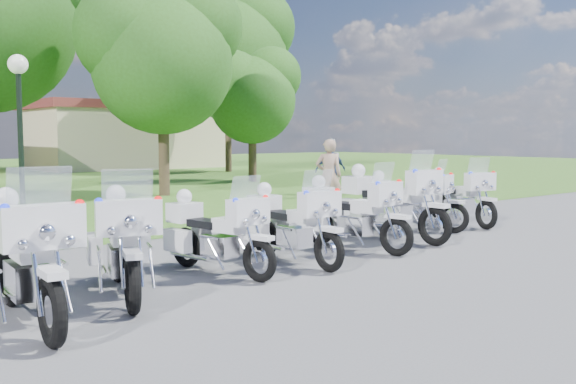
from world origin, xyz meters
TOP-DOWN VIEW (x-y plane):
  - ground at (0.00, 0.00)m, footprint 100.00×100.00m
  - motorcycle_0 at (-4.68, -1.14)m, footprint 0.95×2.57m
  - motorcycle_1 at (-3.33, -0.67)m, footprint 1.30×2.36m
  - motorcycle_2 at (-1.72, -0.33)m, footprint 0.94×2.18m
  - motorcycle_3 at (-0.36, -0.42)m, footprint 0.76×2.26m
  - motorcycle_4 at (1.24, -0.17)m, footprint 0.97×2.35m
  - motorcycle_5 at (2.65, 0.18)m, footprint 0.89×2.63m
  - motorcycle_6 at (3.90, 0.70)m, footprint 1.27×2.19m
  - motorcycle_7 at (5.49, 0.62)m, footprint 1.14×2.26m
  - lamp_post at (-2.31, 6.76)m, footprint 0.44×0.44m
  - tree_2 at (3.62, 11.23)m, footprint 5.52×4.71m
  - tree_3 at (9.85, 14.69)m, footprint 4.47×3.82m
  - tree_4 at (13.46, 22.00)m, footprint 7.81×6.66m
  - building_east at (11.00, 30.00)m, footprint 11.44×7.28m
  - bystander_a at (4.79, 4.22)m, footprint 0.84×0.79m
  - bystander_b at (8.19, 7.84)m, footprint 1.16×1.19m
  - bystander_c at (7.39, 6.95)m, footprint 1.15×0.74m

SIDE VIEW (x-z plane):
  - ground at x=0.00m, z-range 0.00..0.00m
  - motorcycle_2 at x=-1.72m, z-range -0.12..1.35m
  - motorcycle_3 at x=-0.36m, z-range -0.12..1.39m
  - motorcycle_6 at x=3.90m, z-range -0.13..1.42m
  - motorcycle_7 at x=5.49m, z-range -0.13..1.43m
  - motorcycle_4 at x=1.24m, z-range -0.13..1.45m
  - motorcycle_1 at x=-3.33m, z-range -0.13..1.51m
  - motorcycle_0 at x=-4.68m, z-range -0.14..1.59m
  - motorcycle_5 at x=2.65m, z-range -0.14..1.62m
  - bystander_c at x=7.39m, z-range 0.00..1.82m
  - bystander_a at x=4.79m, z-range 0.00..1.93m
  - bystander_b at x=8.19m, z-range 0.00..1.94m
  - building_east at x=11.00m, z-range 0.02..4.12m
  - lamp_post at x=-2.31m, z-range 1.00..4.83m
  - tree_3 at x=9.85m, z-range 0.96..6.92m
  - tree_2 at x=3.62m, z-range 1.19..8.55m
  - tree_4 at x=13.46m, z-range 1.69..12.10m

